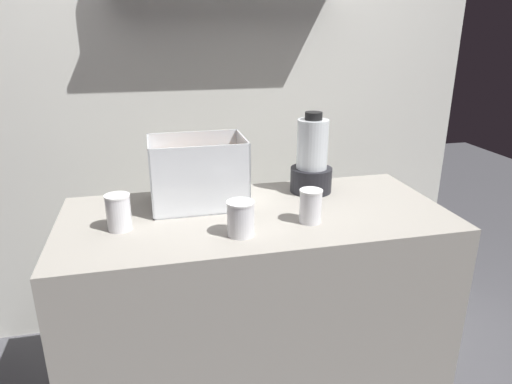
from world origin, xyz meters
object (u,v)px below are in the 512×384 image
Objects in this scene: juice_cup_beet_left at (241,221)px; juice_cup_orange_far_left at (119,214)px; carrot_display_bin at (199,183)px; blender_pitcher at (312,161)px; juice_cup_beet_middle at (310,208)px.

juice_cup_orange_far_left is at bearing 160.58° from juice_cup_beet_left.
carrot_display_bin is 1.08× the size of blender_pitcher.
blender_pitcher is 2.68× the size of juice_cup_orange_far_left.
juice_cup_orange_far_left is 0.65m from juice_cup_beet_middle.
carrot_display_bin reaches higher than juice_cup_beet_left.
juice_cup_beet_middle is at bearing -36.62° from carrot_display_bin.
blender_pitcher is at bearing 43.83° from juice_cup_beet_left.
carrot_display_bin is 0.34m from juice_cup_orange_far_left.
blender_pitcher is 2.83× the size of juice_cup_beet_left.
blender_pitcher reaches higher than juice_cup_beet_left.
blender_pitcher reaches higher than juice_cup_beet_middle.
juice_cup_orange_far_left is at bearing 172.21° from juice_cup_beet_middle.
blender_pitcher is at bearing 15.94° from juice_cup_orange_far_left.
juice_cup_beet_left is at bearing -136.17° from blender_pitcher.
carrot_display_bin reaches higher than juice_cup_beet_middle.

